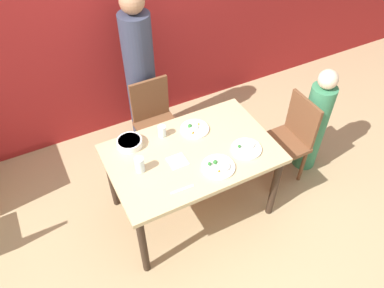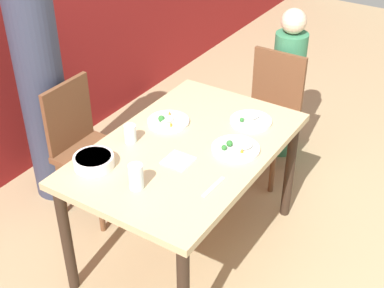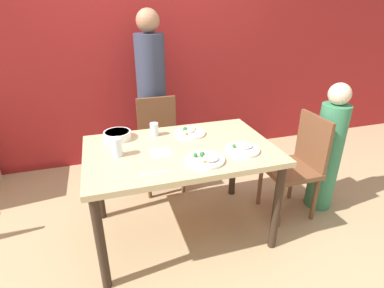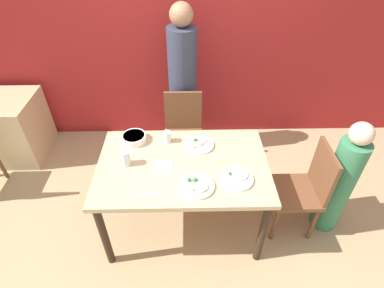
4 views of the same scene
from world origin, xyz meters
TOP-DOWN VIEW (x-y plane):
  - ground_plane at (0.00, 0.00)m, footprint 10.00×10.00m
  - wall_back at (0.00, 1.47)m, footprint 10.00×0.06m
  - dining_table at (0.00, 0.00)m, footprint 1.34×0.86m
  - chair_adult_spot at (-0.00, 0.77)m, footprint 0.40×0.40m
  - chair_child_spot at (1.01, -0.02)m, footprint 0.40×0.40m
  - person_adult at (-0.00, 1.09)m, footprint 0.29×0.29m
  - person_child at (1.29, -0.02)m, footprint 0.23×0.23m
  - bowl_curry at (-0.41, 0.30)m, footprint 0.21×0.21m
  - plate_rice_adult at (0.14, 0.22)m, footprint 0.24×0.24m
  - plate_rice_child at (0.40, -0.17)m, footprint 0.24×0.24m
  - plate_noodles at (0.11, -0.25)m, footprint 0.26×0.26m
  - glass_water_tall at (-0.44, 0.01)m, footprint 0.07×0.07m
  - glass_water_short at (-0.13, 0.28)m, footprint 0.07×0.07m
  - napkin_folded at (-0.15, -0.04)m, footprint 0.14×0.14m
  - fork_steel at (-0.24, -0.31)m, footprint 0.18×0.03m

SIDE VIEW (x-z plane):
  - ground_plane at x=0.00m, z-range 0.00..0.00m
  - chair_adult_spot at x=0.00m, z-range 0.04..0.92m
  - chair_child_spot at x=1.01m, z-range 0.04..0.92m
  - person_child at x=1.29m, z-range -0.03..1.10m
  - dining_table at x=0.00m, z-range 0.29..1.03m
  - napkin_folded at x=-0.15m, z-range 0.75..0.75m
  - fork_steel at x=-0.24m, z-range 0.75..0.75m
  - plate_rice_adult at x=0.14m, z-range 0.73..0.79m
  - plate_rice_child at x=0.40m, z-range 0.74..0.78m
  - plate_noodles at x=0.11m, z-range 0.74..0.79m
  - bowl_curry at x=-0.41m, z-range 0.75..0.81m
  - person_adult at x=0.00m, z-range -0.04..1.62m
  - glass_water_short at x=-0.13m, z-range 0.75..0.85m
  - glass_water_tall at x=-0.44m, z-range 0.75..0.88m
  - wall_back at x=0.00m, z-range 0.00..2.70m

